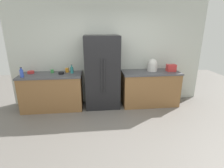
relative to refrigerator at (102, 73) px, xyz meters
The scene contains 13 objects.
ground_plane 1.88m from the refrigerator, 82.33° to the right, with size 10.46×10.46×0.00m, color slate.
kitchen_back_panel 0.76m from the refrigerator, 60.03° to the left, with size 5.23×0.10×3.10m, color silver.
counter_left 1.38m from the refrigerator, behind, with size 1.53×0.68×0.92m.
counter_right 1.37m from the refrigerator, ahead, with size 1.52×0.68×0.92m.
refrigerator is the anchor object (origin of this frame).
toaster 1.84m from the refrigerator, ahead, with size 0.23×0.17×0.19m, color red.
rice_cooker 1.36m from the refrigerator, ahead, with size 0.26×0.26×0.33m.
bottle_a 1.92m from the refrigerator, behind, with size 0.08×0.08×0.24m.
bottle_b 0.78m from the refrigerator, behind, with size 0.08×0.08×0.22m.
cup_a 0.93m from the refrigerator, 169.65° to the left, with size 0.09×0.09×0.11m, color orange.
cup_b 1.29m from the refrigerator, behind, with size 0.08×0.08×0.08m, color green.
bowl_a 1.03m from the refrigerator, behind, with size 0.14×0.14×0.05m, color black.
bowl_b 1.82m from the refrigerator, behind, with size 0.17×0.17×0.06m, color red.
Camera 1 is at (-0.44, -2.79, 2.07)m, focal length 28.26 mm.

